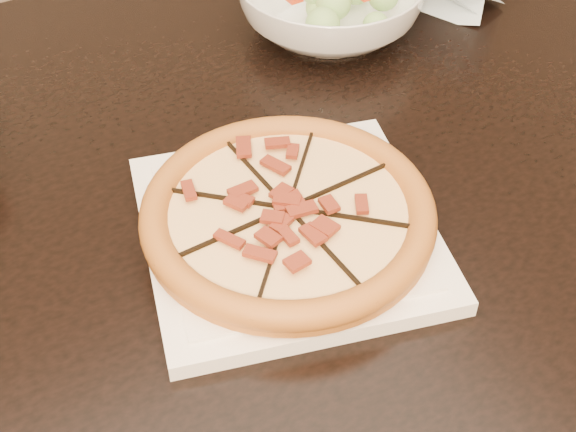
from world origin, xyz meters
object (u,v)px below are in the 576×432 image
at_px(pizza, 288,213).
at_px(salad_bowl, 330,5).
at_px(plate, 288,230).
at_px(dining_table, 130,258).

relative_size(pizza, salad_bowl, 1.17).
relative_size(plate, salad_bowl, 1.43).
height_order(plate, salad_bowl, salad_bowl).
xyz_separation_m(plate, pizza, (-0.00, 0.00, 0.02)).
bearing_deg(plate, salad_bowl, 49.32).
relative_size(dining_table, pizza, 5.14).
height_order(pizza, salad_bowl, salad_bowl).
xyz_separation_m(pizza, salad_bowl, (0.26, 0.30, 0.00)).
xyz_separation_m(dining_table, salad_bowl, (0.37, 0.15, 0.14)).
height_order(dining_table, pizza, pizza).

